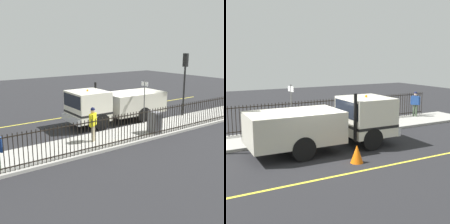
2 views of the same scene
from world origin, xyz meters
The scene contains 10 objects.
ground_plane centered at (0.00, 0.00, 0.00)m, with size 50.83×50.83×0.00m, color #232326.
sidewalk_slab centered at (3.08, 0.00, 0.06)m, with size 2.51×23.11×0.13m, color #A3A099.
lane_marking centered at (-2.58, 0.00, 0.00)m, with size 0.12×20.80×0.01m, color yellow.
work_truck centered at (0.36, -1.13, 1.22)m, with size 2.39×6.57×2.48m.
worker_standing centered at (3.00, -4.13, 1.18)m, with size 0.46×0.52×1.71m.
pedestrian_distant centered at (3.76, -8.89, 1.11)m, with size 0.48×0.44×1.60m.
iron_fence centered at (4.16, 0.00, 0.88)m, with size 0.04×19.68×1.48m.
utility_cabinet centered at (3.69, -0.67, 0.71)m, with size 0.68×0.45×1.16m, color slate.
traffic_cone centered at (-1.75, -1.05, 0.35)m, with size 0.49×0.49×0.70m, color orange.
street_sign centered at (1.94, 0.14, 1.73)m, with size 0.50×0.09×2.59m.
Camera 2 is at (-11.56, 5.15, 4.03)m, focal length 51.31 mm.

